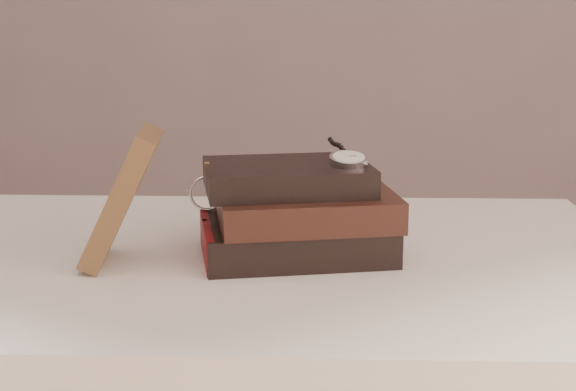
{
  "coord_description": "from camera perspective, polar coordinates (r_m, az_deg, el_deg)",
  "views": [
    {
      "loc": [
        0.1,
        -0.62,
        1.06
      ],
      "look_at": [
        0.07,
        0.35,
        0.82
      ],
      "focal_mm": 51.76,
      "sensor_mm": 36.0,
      "label": 1
    }
  ],
  "objects": [
    {
      "name": "book_stack",
      "position": [
        1.01,
        0.64,
        -1.23
      ],
      "size": [
        0.25,
        0.19,
        0.11
      ],
      "color": "black",
      "rests_on": "table"
    },
    {
      "name": "table",
      "position": [
        1.06,
        -3.92,
        -8.78
      ],
      "size": [
        1.0,
        0.6,
        0.75
      ],
      "color": "white",
      "rests_on": "ground"
    },
    {
      "name": "eyeglasses",
      "position": [
        1.07,
        -4.32,
        0.24
      ],
      "size": [
        0.11,
        0.12,
        0.05
      ],
      "color": "silver",
      "rests_on": "book_stack"
    },
    {
      "name": "journal",
      "position": [
        0.99,
        -11.35,
        -0.11
      ],
      "size": [
        0.11,
        0.11,
        0.16
      ],
      "primitive_type": "cube",
      "rotation": [
        0.0,
        0.46,
        0.09
      ],
      "color": "#48301B",
      "rests_on": "table"
    },
    {
      "name": "pocket_watch",
      "position": [
        1.0,
        4.12,
        2.57
      ],
      "size": [
        0.05,
        0.15,
        0.02
      ],
      "color": "silver",
      "rests_on": "book_stack"
    }
  ]
}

